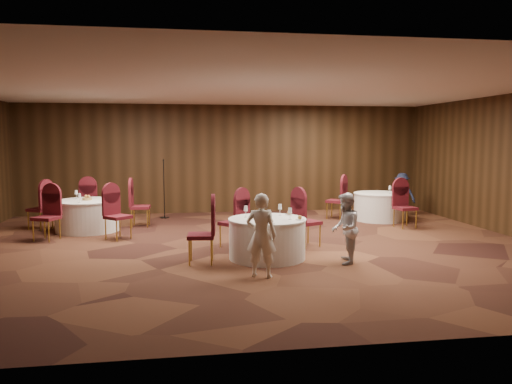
{
  "coord_description": "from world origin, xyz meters",
  "views": [
    {
      "loc": [
        -1.36,
        -9.86,
        2.17
      ],
      "look_at": [
        0.2,
        0.2,
        1.1
      ],
      "focal_mm": 35.0,
      "sensor_mm": 36.0,
      "label": 1
    }
  ],
  "objects": [
    {
      "name": "ground",
      "position": [
        0.0,
        0.0,
        0.0
      ],
      "size": [
        12.0,
        12.0,
        0.0
      ],
      "primitive_type": "plane",
      "color": "black",
      "rests_on": "ground"
    },
    {
      "name": "room_shell",
      "position": [
        0.0,
        0.0,
        1.96
      ],
      "size": [
        12.0,
        12.0,
        12.0
      ],
      "color": "silver",
      "rests_on": "ground"
    },
    {
      "name": "table_main",
      "position": [
        0.22,
        -1.01,
        0.38
      ],
      "size": [
        1.42,
        1.42,
        0.74
      ],
      "color": "silver",
      "rests_on": "ground"
    },
    {
      "name": "table_left",
      "position": [
        -3.53,
        2.37,
        0.38
      ],
      "size": [
        1.5,
        1.5,
        0.74
      ],
      "color": "silver",
      "rests_on": "ground"
    },
    {
      "name": "table_right",
      "position": [
        4.0,
        2.84,
        0.38
      ],
      "size": [
        1.4,
        1.4,
        0.74
      ],
      "color": "silver",
      "rests_on": "ground"
    },
    {
      "name": "chairs_main",
      "position": [
        -0.02,
        -0.4,
        0.5
      ],
      "size": [
        2.84,
        1.89,
        1.0
      ],
      "color": "#450D17",
      "rests_on": "ground"
    },
    {
      "name": "chairs_left",
      "position": [
        -3.52,
        2.37,
        0.5
      ],
      "size": [
        3.01,
        3.08,
        1.0
      ],
      "color": "#450D17",
      "rests_on": "ground"
    },
    {
      "name": "chairs_right",
      "position": [
        3.53,
        2.44,
        0.5
      ],
      "size": [
        1.92,
        2.29,
        1.0
      ],
      "color": "#450D17",
      "rests_on": "ground"
    },
    {
      "name": "tabletop_main",
      "position": [
        0.42,
        -1.1,
        0.84
      ],
      "size": [
        1.03,
        1.1,
        0.22
      ],
      "color": "silver",
      "rests_on": "table_main"
    },
    {
      "name": "tabletop_left",
      "position": [
        -3.52,
        2.36,
        0.82
      ],
      "size": [
        0.81,
        0.84,
        0.22
      ],
      "color": "silver",
      "rests_on": "table_left"
    },
    {
      "name": "tabletop_right",
      "position": [
        4.19,
        2.63,
        0.9
      ],
      "size": [
        0.08,
        0.08,
        0.22
      ],
      "color": "silver",
      "rests_on": "table_right"
    },
    {
      "name": "mic_stand",
      "position": [
        -1.78,
        4.11,
        0.48
      ],
      "size": [
        0.24,
        0.24,
        1.64
      ],
      "color": "black",
      "rests_on": "ground"
    },
    {
      "name": "woman_a",
      "position": [
        -0.09,
        -2.24,
        0.67
      ],
      "size": [
        0.57,
        0.48,
        1.34
      ],
      "primitive_type": "imported",
      "rotation": [
        0.0,
        0.0,
        2.76
      ],
      "color": "white",
      "rests_on": "ground"
    },
    {
      "name": "woman_b",
      "position": [
        1.5,
        -1.59,
        0.62
      ],
      "size": [
        0.65,
        0.73,
        1.25
      ],
      "primitive_type": "imported",
      "rotation": [
        0.0,
        0.0,
        4.38
      ],
      "color": "#BBBABF",
      "rests_on": "ground"
    },
    {
      "name": "man_c",
      "position": [
        4.95,
        3.52,
        0.61
      ],
      "size": [
        0.88,
        0.88,
        1.22
      ],
      "primitive_type": "imported",
      "rotation": [
        0.0,
        0.0,
        5.51
      ],
      "color": "black",
      "rests_on": "ground"
    }
  ]
}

